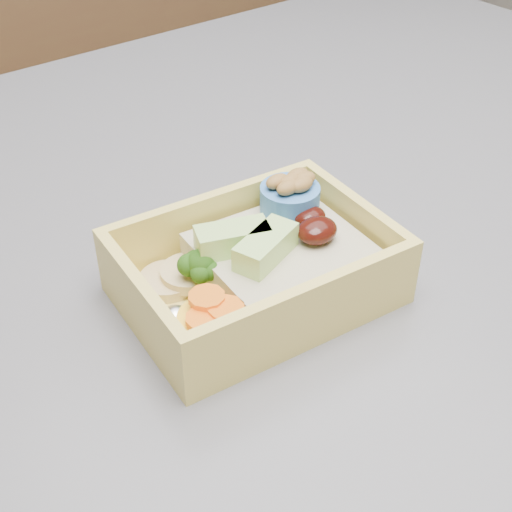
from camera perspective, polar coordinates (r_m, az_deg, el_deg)
bento_box at (r=0.45m, az=0.40°, el=-0.78°), size 0.17×0.13×0.06m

